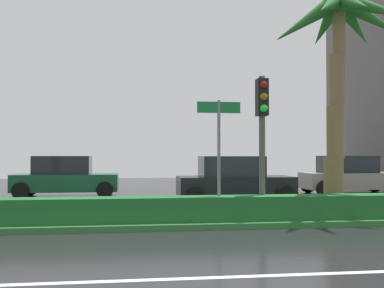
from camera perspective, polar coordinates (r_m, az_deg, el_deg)
ground_plane at (r=13.71m, az=-2.22°, el=-9.01°), size 90.00×42.00×0.10m
near_lane_divider_stripe at (r=6.89m, az=3.34°, el=-16.35°), size 81.00×0.14×0.01m
median_strip at (r=12.71m, az=-1.80°, el=-9.06°), size 85.50×4.00×0.15m
median_hedge at (r=11.28m, az=-1.09°, el=-8.12°), size 76.50×0.70×0.60m
palm_tree_centre_left at (r=14.34m, az=17.91°, el=13.11°), size 4.22×4.40×6.63m
traffic_signal_median_right at (r=11.92m, az=8.79°, el=2.98°), size 0.28×0.43×3.67m
street_name_sign at (r=11.41m, az=3.39°, el=0.15°), size 1.10×0.08×3.00m
car_in_traffic_second at (r=19.95m, az=-15.60°, el=-4.02°), size 4.30×2.02×1.72m
car_in_traffic_third at (r=17.22m, az=5.26°, el=-4.51°), size 4.30×2.02×1.72m
car_in_traffic_fourth at (r=21.81m, az=19.11°, el=-3.76°), size 4.30×2.02×1.72m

